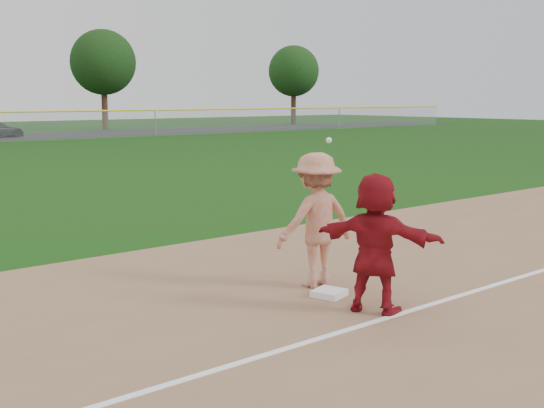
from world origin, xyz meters
TOP-DOWN VIEW (x-y plane):
  - ground at (0.00, 0.00)m, footprint 160.00×160.00m
  - foul_line at (0.00, -0.80)m, footprint 60.00×0.10m
  - first_base at (0.22, 0.43)m, footprint 0.53×0.53m
  - base_runner at (0.20, -0.48)m, footprint 1.25×1.87m
  - first_base_play at (0.46, 0.99)m, footprint 1.44×1.11m
  - tree_3 at (22.00, 52.80)m, footprint 6.00×6.00m
  - tree_4 at (44.00, 51.20)m, footprint 5.60×5.60m

SIDE VIEW (x-z plane):
  - ground at x=0.00m, z-range 0.00..0.00m
  - foul_line at x=0.00m, z-range 0.02..0.03m
  - first_base at x=0.22m, z-range 0.02..0.12m
  - base_runner at x=0.20m, z-range 0.02..1.95m
  - first_base_play at x=0.46m, z-range -0.12..2.25m
  - tree_4 at x=44.00m, z-range 1.51..10.18m
  - tree_3 at x=22.00m, z-range 1.57..10.76m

